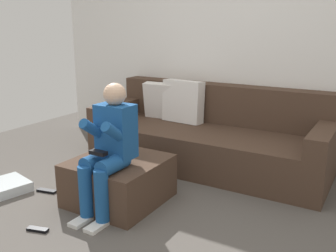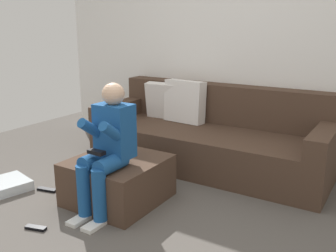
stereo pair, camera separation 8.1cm
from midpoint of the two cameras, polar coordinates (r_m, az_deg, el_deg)
The scene contains 8 objects.
ground_plane at distance 2.84m, azimuth -5.97°, elevation -16.14°, with size 6.45×6.45×0.00m, color #544F49.
wall_back at distance 4.29m, azimuth 10.74°, elevation 12.33°, with size 4.96×0.10×2.58m, color white.
couch_sectional at distance 4.09m, azimuth 5.62°, elevation -1.52°, with size 2.50×0.98×0.88m.
ottoman at distance 3.28m, azimuth -8.14°, elevation -8.15°, with size 0.72×0.74×0.37m, color #473326.
person_seated at distance 2.98m, azimuth -9.73°, elevation -2.97°, with size 0.29×0.57×1.04m.
storage_bin at distance 3.80m, azimuth -23.77°, elevation -8.34°, with size 0.37×0.33×0.09m, color silver.
remote_near_ottoman at distance 3.04m, azimuth -19.91°, elevation -14.54°, with size 0.16×0.05×0.02m, color black.
remote_by_storage_bin at distance 3.66m, azimuth -18.53°, elevation -9.30°, with size 0.19×0.05×0.02m, color black.
Camera 1 is at (1.45, -1.96, 1.46)m, focal length 40.19 mm.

